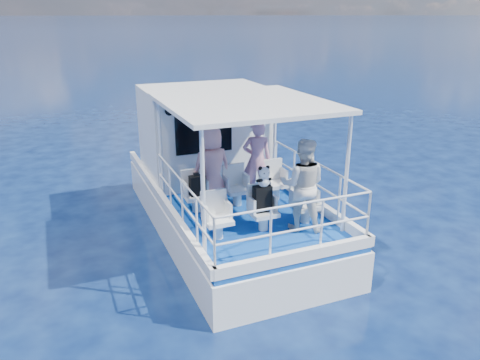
# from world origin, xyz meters

# --- Properties ---
(ground) EXTENTS (2000.00, 2000.00, 0.00)m
(ground) POSITION_xyz_m (0.00, 0.00, 0.00)
(ground) COLOR #071336
(ground) RESTS_ON ground
(hull) EXTENTS (3.00, 7.00, 1.60)m
(hull) POSITION_xyz_m (0.00, 1.00, 0.00)
(hull) COLOR white
(hull) RESTS_ON ground
(deck) EXTENTS (2.90, 6.90, 0.10)m
(deck) POSITION_xyz_m (0.00, 1.00, 0.85)
(deck) COLOR navy
(deck) RESTS_ON hull
(cabin) EXTENTS (2.85, 2.00, 2.20)m
(cabin) POSITION_xyz_m (0.00, 2.30, 2.00)
(cabin) COLOR white
(cabin) RESTS_ON deck
(canopy) EXTENTS (3.00, 3.20, 0.08)m
(canopy) POSITION_xyz_m (0.00, -0.20, 3.14)
(canopy) COLOR white
(canopy) RESTS_ON cabin
(canopy_posts) EXTENTS (2.77, 2.97, 2.20)m
(canopy_posts) POSITION_xyz_m (0.00, -0.25, 2.00)
(canopy_posts) COLOR white
(canopy_posts) RESTS_ON deck
(railings) EXTENTS (2.84, 3.59, 1.00)m
(railings) POSITION_xyz_m (0.00, -0.58, 1.40)
(railings) COLOR white
(railings) RESTS_ON deck
(seat_port_fwd) EXTENTS (0.48, 0.46, 0.38)m
(seat_port_fwd) POSITION_xyz_m (-0.90, 0.20, 1.09)
(seat_port_fwd) COLOR silver
(seat_port_fwd) RESTS_ON deck
(seat_center_fwd) EXTENTS (0.48, 0.46, 0.38)m
(seat_center_fwd) POSITION_xyz_m (0.00, 0.20, 1.09)
(seat_center_fwd) COLOR silver
(seat_center_fwd) RESTS_ON deck
(seat_stbd_fwd) EXTENTS (0.48, 0.46, 0.38)m
(seat_stbd_fwd) POSITION_xyz_m (0.90, 0.20, 1.09)
(seat_stbd_fwd) COLOR silver
(seat_stbd_fwd) RESTS_ON deck
(seat_port_aft) EXTENTS (0.48, 0.46, 0.38)m
(seat_port_aft) POSITION_xyz_m (-0.90, -1.10, 1.09)
(seat_port_aft) COLOR silver
(seat_port_aft) RESTS_ON deck
(seat_center_aft) EXTENTS (0.48, 0.46, 0.38)m
(seat_center_aft) POSITION_xyz_m (0.00, -1.10, 1.09)
(seat_center_aft) COLOR silver
(seat_center_aft) RESTS_ON deck
(seat_stbd_aft) EXTENTS (0.48, 0.46, 0.38)m
(seat_stbd_aft) POSITION_xyz_m (0.90, -1.10, 1.09)
(seat_stbd_aft) COLOR silver
(seat_stbd_aft) RESTS_ON deck
(passenger_port_fwd) EXTENTS (0.68, 0.52, 1.71)m
(passenger_port_fwd) POSITION_xyz_m (-0.50, 0.35, 1.75)
(passenger_port_fwd) COLOR pink
(passenger_port_fwd) RESTS_ON deck
(passenger_stbd_fwd) EXTENTS (0.72, 0.58, 1.71)m
(passenger_stbd_fwd) POSITION_xyz_m (0.58, 0.49, 1.75)
(passenger_stbd_fwd) COLOR #CC849E
(passenger_stbd_fwd) RESTS_ON deck
(passenger_stbd_aft) EXTENTS (1.07, 1.01, 1.75)m
(passenger_stbd_aft) POSITION_xyz_m (0.68, -1.31, 1.77)
(passenger_stbd_aft) COLOR white
(passenger_stbd_aft) RESTS_ON deck
(backpack_port) EXTENTS (0.31, 0.18, 0.41)m
(backpack_port) POSITION_xyz_m (-0.89, 0.14, 1.48)
(backpack_port) COLOR black
(backpack_port) RESTS_ON seat_port_fwd
(backpack_center) EXTENTS (0.33, 0.18, 0.49)m
(backpack_center) POSITION_xyz_m (-0.02, -1.09, 1.53)
(backpack_center) COLOR black
(backpack_center) RESTS_ON seat_center_aft
(compact_camera) EXTENTS (0.11, 0.06, 0.06)m
(compact_camera) POSITION_xyz_m (-0.90, 0.15, 1.72)
(compact_camera) COLOR black
(compact_camera) RESTS_ON backpack_port
(panda) EXTENTS (0.25, 0.21, 0.39)m
(panda) POSITION_xyz_m (-0.01, -1.11, 1.97)
(panda) COLOR white
(panda) RESTS_ON backpack_center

